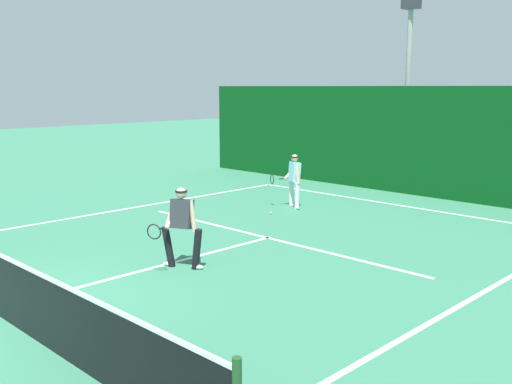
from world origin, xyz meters
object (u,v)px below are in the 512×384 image
at_px(player_far, 294,179).
at_px(light_pole, 408,70).
at_px(tennis_ball, 271,213).
at_px(player_near, 181,224).

relative_size(player_far, light_pole, 0.24).
height_order(player_far, tennis_ball, player_far).
height_order(player_far, light_pole, light_pole).
distance_m(tennis_ball, light_pole, 8.03).
relative_size(player_far, tennis_ball, 23.53).
bearing_deg(player_far, player_near, 138.38).
bearing_deg(player_near, tennis_ball, -91.20).
bearing_deg(tennis_ball, player_far, 97.14).
xyz_separation_m(player_near, light_pole, (-2.12, 11.72, 3.16)).
height_order(tennis_ball, light_pole, light_pole).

